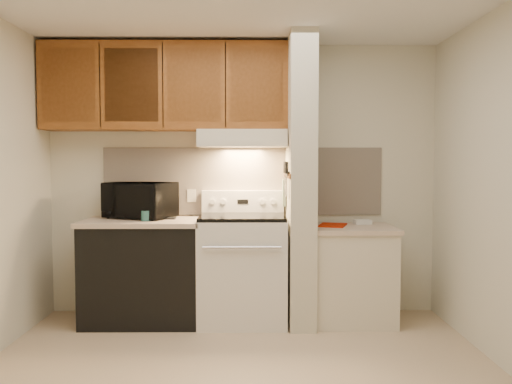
{
  "coord_description": "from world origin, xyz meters",
  "views": [
    {
      "loc": [
        0.07,
        -3.58,
        1.43
      ],
      "look_at": [
        0.12,
        0.75,
        1.18
      ],
      "focal_mm": 38.0,
      "sensor_mm": 36.0,
      "label": 1
    }
  ],
  "objects": [
    {
      "name": "knife_blade_b",
      "position": [
        0.38,
        1.02,
        1.21
      ],
      "size": [
        0.01,
        0.04,
        0.18
      ],
      "primitive_type": "cube",
      "color": "silver",
      "rests_on": "knife_strip"
    },
    {
      "name": "range_body",
      "position": [
        0.0,
        1.16,
        0.46
      ],
      "size": [
        0.76,
        0.65,
        0.92
      ],
      "primitive_type": "cube",
      "color": "silver",
      "rests_on": "floor"
    },
    {
      "name": "spoon_rest",
      "position": [
        -0.71,
        1.2,
        0.92
      ],
      "size": [
        0.23,
        0.08,
        0.02
      ],
      "primitive_type": "cube",
      "rotation": [
        0.0,
        0.0,
        -0.06
      ],
      "color": "black",
      "rests_on": "left_countertop"
    },
    {
      "name": "left_countertop",
      "position": [
        -0.88,
        1.17,
        0.89
      ],
      "size": [
        1.04,
        0.67,
        0.04
      ],
      "primitive_type": "cube",
      "color": "beige",
      "rests_on": "dishwasher_front"
    },
    {
      "name": "knife_handle_e",
      "position": [
        0.38,
        1.25,
        1.37
      ],
      "size": [
        0.02,
        0.02,
        0.1
      ],
      "primitive_type": "cylinder",
      "color": "black",
      "rests_on": "knife_strip"
    },
    {
      "name": "range_knob_right_inner",
      "position": [
        0.18,
        1.4,
        1.05
      ],
      "size": [
        0.05,
        0.02,
        0.05
      ],
      "primitive_type": "cylinder",
      "rotation": [
        1.57,
        0.0,
        0.0
      ],
      "color": "silver",
      "rests_on": "range_backguard"
    },
    {
      "name": "floor",
      "position": [
        0.0,
        0.0,
        0.0
      ],
      "size": [
        3.6,
        3.6,
        0.0
      ],
      "primitive_type": "plane",
      "color": "#CAB08E",
      "rests_on": "ground"
    },
    {
      "name": "range_knob_right_outer",
      "position": [
        0.28,
        1.4,
        1.05
      ],
      "size": [
        0.05,
        0.02,
        0.05
      ],
      "primitive_type": "cylinder",
      "rotation": [
        1.57,
        0.0,
        0.0
      ],
      "color": "silver",
      "rests_on": "range_backguard"
    },
    {
      "name": "cab_gap_c",
      "position": [
        -0.14,
        1.16,
        2.08
      ],
      "size": [
        0.01,
        0.01,
        0.73
      ],
      "primitive_type": "cube",
      "color": "black",
      "rests_on": "upper_cabinets"
    },
    {
      "name": "cab_door_a",
      "position": [
        -1.51,
        1.17,
        2.08
      ],
      "size": [
        0.46,
        0.01,
        0.63
      ],
      "primitive_type": "cube",
      "color": "brown",
      "rests_on": "upper_cabinets"
    },
    {
      "name": "pillar_trim",
      "position": [
        0.39,
        1.15,
        1.3
      ],
      "size": [
        0.01,
        0.7,
        0.04
      ],
      "primitive_type": "cube",
      "color": "brown",
      "rests_on": "partition_pillar"
    },
    {
      "name": "cooktop",
      "position": [
        0.0,
        1.16,
        0.94
      ],
      "size": [
        0.74,
        0.64,
        0.03
      ],
      "primitive_type": "cube",
      "color": "black",
      "rests_on": "range_body"
    },
    {
      "name": "oven_mitt",
      "position": [
        0.38,
        1.32,
        1.14
      ],
      "size": [
        0.03,
        0.1,
        0.24
      ],
      "primitive_type": "cube",
      "color": "gray",
      "rests_on": "partition_pillar"
    },
    {
      "name": "oven_handle",
      "position": [
        0.0,
        0.8,
        0.72
      ],
      "size": [
        0.65,
        0.02,
        0.02
      ],
      "primitive_type": "cylinder",
      "rotation": [
        0.0,
        1.57,
        0.0
      ],
      "color": "silver",
      "rests_on": "range_body"
    },
    {
      "name": "range_knob_left_outer",
      "position": [
        -0.28,
        1.4,
        1.05
      ],
      "size": [
        0.05,
        0.02,
        0.05
      ],
      "primitive_type": "cylinder",
      "rotation": [
        1.57,
        0.0,
        0.0
      ],
      "color": "silver",
      "rests_on": "range_backguard"
    },
    {
      "name": "hood_lip",
      "position": [
        0.0,
        1.07,
        1.58
      ],
      "size": [
        0.78,
        0.04,
        0.06
      ],
      "primitive_type": "cube",
      "color": "beige",
      "rests_on": "range_hood"
    },
    {
      "name": "cab_door_d",
      "position": [
        0.13,
        1.17,
        2.08
      ],
      "size": [
        0.46,
        0.01,
        0.63
      ],
      "primitive_type": "cube",
      "color": "brown",
      "rests_on": "upper_cabinets"
    },
    {
      "name": "knife_handle_b",
      "position": [
        0.38,
        1.03,
        1.37
      ],
      "size": [
        0.02,
        0.02,
        0.1
      ],
      "primitive_type": "cylinder",
      "color": "black",
      "rests_on": "knife_strip"
    },
    {
      "name": "microwave",
      "position": [
        -0.93,
        1.31,
        1.07
      ],
      "size": [
        0.69,
        0.59,
        0.32
      ],
      "primitive_type": "imported",
      "rotation": [
        0.0,
        0.0,
        -0.4
      ],
      "color": "black",
      "rests_on": "left_countertop"
    },
    {
      "name": "range_backguard",
      "position": [
        0.0,
        1.44,
        1.05
      ],
      "size": [
        0.76,
        0.08,
        0.2
      ],
      "primitive_type": "cube",
      "color": "silver",
      "rests_on": "range_body"
    },
    {
      "name": "teal_jar",
      "position": [
        -0.83,
        1.06,
        0.95
      ],
      "size": [
        0.1,
        0.1,
        0.09
      ],
      "primitive_type": "cylinder",
      "rotation": [
        0.0,
        0.0,
        0.25
      ],
      "color": "#2C6863",
      "rests_on": "left_countertop"
    },
    {
      "name": "knife_handle_a",
      "position": [
        0.38,
        0.93,
        1.37
      ],
      "size": [
        0.02,
        0.02,
        0.1
      ],
      "primitive_type": "cylinder",
      "color": "black",
      "rests_on": "knife_strip"
    },
    {
      "name": "backsplash",
      "position": [
        0.0,
        1.49,
        1.24
      ],
      "size": [
        2.6,
        0.02,
        0.63
      ],
      "primitive_type": "cube",
      "color": "beige",
      "rests_on": "wall_back"
    },
    {
      "name": "white_box",
      "position": [
        1.09,
        1.31,
        0.87
      ],
      "size": [
        0.16,
        0.12,
        0.04
      ],
      "primitive_type": "cube",
      "rotation": [
        0.0,
        0.0,
        0.14
      ],
      "color": "white",
      "rests_on": "right_countertop"
    },
    {
      "name": "outlet",
      "position": [
        -0.48,
        1.48,
        1.1
      ],
      "size": [
        0.08,
        0.01,
        0.12
      ],
      "primitive_type": "cube",
      "color": "beige",
      "rests_on": "backsplash"
    },
    {
      "name": "red_folder",
      "position": [
        0.8,
        1.2,
        0.86
      ],
      "size": [
        0.31,
        0.36,
        0.01
      ],
      "primitive_type": "cube",
      "rotation": [
        0.0,
        0.0,
        -0.3
      ],
      "color": "#AC1C01",
      "rests_on": "right_countertop"
    },
    {
      "name": "knife_blade_a",
      "position": [
        0.38,
        0.95,
        1.22
      ],
      "size": [
        0.01,
        0.03,
        0.16
      ],
      "primitive_type": "cube",
      "color": "silver",
      "rests_on": "knife_strip"
    },
    {
      "name": "upper_cabinets",
      "position": [
        -0.69,
        1.32,
        2.08
      ],
      "size": [
        2.18,
        0.33,
        0.77
      ],
      "primitive_type": "cube",
      "color": "brown",
      "rests_on": "wall_back"
    },
    {
      "name": "knife_handle_c",
      "position": [
        0.38,
        1.1,
        1.37
      ],
      "size": [
        0.02,
        0.02,
        0.1
      ],
      "primitive_type": "cylinder",
      "color": "black",
      "rests_on": "knife_strip"
    },
    {
      "name": "right_cab_base",
      "position": [
        0.97,
        1.15,
        0.4
      ],
      "size": [
        0.7,
        0.6,
        0.81
      ],
      "primitive_type": "cube",
      "color": "beige",
      "rests_on": "floor"
    },
    {
      "name": "knife_blade_c",
      "position": [
        0.38,
        1.11,
        1.2
      ],
      "size": [
        0.01,
        0.04,
        0.2
      ],
      "primitive_type": "cube",
      "color": "silver",
      "rests_on": "knife_strip"
    },
    {
      "name": "knife_handle_d",
      "position": [
        0.38,
        1.19,
        1.37
      ],
      "size": [
        0.02,
        0.02,
        0.1
      ],
      "primitive_type": "cylinder",
      "color": "black",
      "rests_on": "knife_strip"
    },
    {
      "name": "wall_right",
      "position": [
        1.8,
        0.0,
        1.25
      ],
      "size": [
        0.02,
        3.0,
        2.5
      ],
      "primitive_type": "cube",
      "color": "beige",
      "rests_on": "floor"
    },
    {
      "name": "wall_back",
      "position": [
        0.0,
        1.5,
        1.25
      ],
      "size": [
        3.6,
        2.5,
        0.02
      ],
      "primitive_type": "cube",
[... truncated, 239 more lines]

